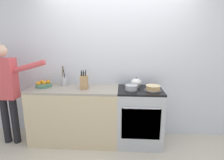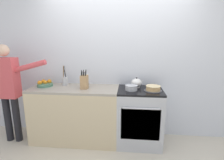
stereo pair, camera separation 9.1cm
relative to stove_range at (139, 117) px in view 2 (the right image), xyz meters
The scene contains 11 objects.
ground_plane 0.65m from the stove_range, 140.58° to the right, with size 16.00×16.00×0.00m, color beige.
wall_back 0.97m from the stove_range, 138.22° to the left, with size 8.00×0.04×2.60m.
counter_cabinet 1.06m from the stove_range, behind, with size 1.43×0.59×0.92m.
stove_range is the anchor object (origin of this frame).
layer_cake 0.53m from the stove_range, 16.10° to the right, with size 0.27×0.27×0.08m.
tea_kettle 0.55m from the stove_range, 110.93° to the left, with size 0.21×0.17×0.17m.
mixing_bowl 0.52m from the stove_range, 161.81° to the right, with size 0.20×0.20×0.08m.
knife_block 1.05m from the stove_range, behind, with size 0.11×0.13×0.31m.
utensil_crock 1.39m from the stove_range, behind, with size 0.11×0.11×0.34m.
fruit_bowl 1.66m from the stove_range, behind, with size 0.26×0.26×0.11m.
person_baker 2.17m from the stove_range, behind, with size 0.92×0.20×1.62m.
Camera 2 is at (0.17, -2.37, 1.67)m, focal length 28.00 mm.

